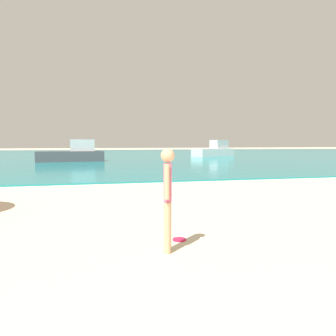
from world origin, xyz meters
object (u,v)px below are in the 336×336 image
object	(u,v)px
person_standing	(168,194)
boat_near	(73,154)
boat_far	(215,151)
frisbee	(179,239)

from	to	relation	value
person_standing	boat_near	bearing A→B (deg)	24.69
boat_near	boat_far	xyz separation A→B (m)	(15.28, 7.09, 0.02)
person_standing	boat_near	world-z (taller)	boat_near
boat_near	boat_far	size ratio (longest dim) A/B	0.96
person_standing	frisbee	world-z (taller)	person_standing
boat_far	person_standing	bearing A→B (deg)	40.12
frisbee	boat_far	distance (m)	32.20
boat_far	boat_near	bearing A→B (deg)	-2.31
person_standing	boat_far	xyz separation A→B (m)	(12.65, 30.24, -0.16)
boat_near	boat_far	bearing A→B (deg)	-159.47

